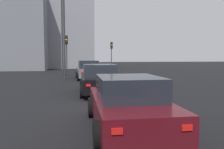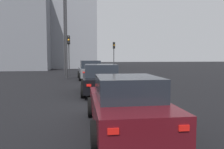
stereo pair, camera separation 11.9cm
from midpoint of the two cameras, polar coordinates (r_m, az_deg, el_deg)
ground_plane at (r=8.85m, az=-0.92°, el=-8.70°), size 160.00×160.00×0.20m
car_grey_lead at (r=19.14m, az=-6.55°, el=1.12°), size 4.40×2.18×1.65m
car_black_second at (r=11.54m, az=-3.73°, el=-1.30°), size 4.40×2.15×1.56m
car_maroon_third at (r=5.80m, az=3.51°, el=-7.66°), size 4.21×2.07×1.44m
traffic_light_near_left at (r=30.23m, az=-0.23°, el=6.46°), size 0.33×0.30×4.06m
traffic_light_near_right at (r=22.78m, az=-12.14°, el=7.17°), size 0.32×0.28×4.17m
street_lamp_kerbside at (r=23.05m, az=-13.27°, el=11.85°), size 0.56×0.36×8.45m
street_lamp_far at (r=19.41m, az=-12.78°, el=11.98°), size 0.56×0.36×7.62m
building_facade_left at (r=42.20m, az=-11.08°, el=11.90°), size 10.38×8.10×14.72m
building_facade_center at (r=40.46m, az=-22.68°, el=9.95°), size 15.62×8.98×11.92m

